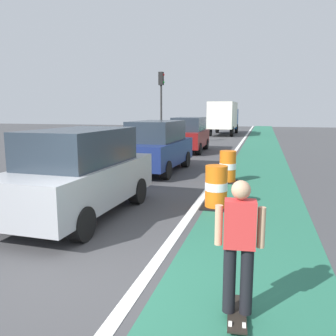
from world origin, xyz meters
TOP-DOWN VIEW (x-y plane):
  - ground_plane at (0.00, 0.00)m, footprint 100.00×100.00m
  - bike_lane_strip at (2.40, 12.00)m, footprint 2.50×80.00m
  - lane_divider_stripe at (0.90, 12.00)m, footprint 0.20×80.00m
  - skateboarder_on_lane at (2.30, -0.40)m, footprint 0.57×0.82m
  - parked_suv_nearest at (-1.53, 2.80)m, footprint 2.01×4.65m
  - parked_suv_second at (-1.60, 9.00)m, footprint 2.03×4.66m
  - parked_suv_third at (-1.79, 16.12)m, footprint 1.99×4.64m
  - traffic_barrel_front at (1.41, 4.32)m, footprint 0.73×0.73m
  - traffic_barrel_mid at (1.37, 7.63)m, footprint 0.73×0.73m
  - delivery_truck_down_block at (-1.40, 31.16)m, footprint 2.42×7.62m
  - traffic_light_corner at (-4.59, 19.79)m, footprint 0.41×0.32m
  - pedestrian_crossing at (-3.89, 12.13)m, footprint 0.34×0.20m
  - pedestrian_waiting at (-4.99, 12.38)m, footprint 0.34×0.20m

SIDE VIEW (x-z plane):
  - ground_plane at x=0.00m, z-range 0.00..0.00m
  - bike_lane_strip at x=2.40m, z-range 0.00..0.01m
  - lane_divider_stripe at x=0.90m, z-range 0.00..0.01m
  - traffic_barrel_front at x=1.41m, z-range -0.01..1.08m
  - traffic_barrel_mid at x=1.37m, z-range -0.01..1.08m
  - pedestrian_crossing at x=-3.89m, z-range 0.06..1.67m
  - pedestrian_waiting at x=-4.99m, z-range 0.06..1.67m
  - skateboarder_on_lane at x=2.30m, z-range 0.07..1.76m
  - parked_suv_nearest at x=-1.53m, z-range 0.02..2.06m
  - parked_suv_second at x=-1.60m, z-range 0.02..2.06m
  - parked_suv_third at x=-1.79m, z-range 0.02..2.06m
  - delivery_truck_down_block at x=-1.40m, z-range 0.23..3.46m
  - traffic_light_corner at x=-4.59m, z-range 0.95..6.05m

